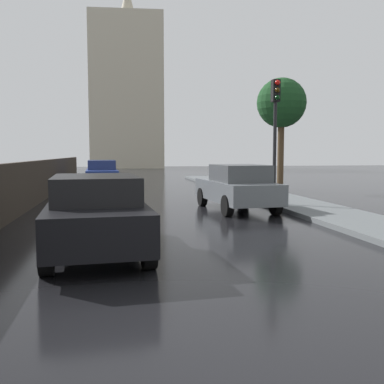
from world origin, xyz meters
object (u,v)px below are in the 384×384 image
at_px(car_blue_far_ahead, 102,173).
at_px(traffic_light, 275,118).
at_px(car_grey_near_kerb, 237,187).
at_px(car_black_behind_camera, 96,213).
at_px(street_tree_near, 281,104).

bearing_deg(car_blue_far_ahead, traffic_light, 118.57).
relative_size(car_grey_near_kerb, car_black_behind_camera, 0.98).
bearing_deg(traffic_light, car_blue_far_ahead, 121.06).
xyz_separation_m(car_black_behind_camera, traffic_light, (5.83, 6.01, 2.33)).
height_order(car_grey_near_kerb, traffic_light, traffic_light).
bearing_deg(car_grey_near_kerb, car_blue_far_ahead, 109.53).
distance_m(car_grey_near_kerb, street_tree_near, 8.51).
xyz_separation_m(car_grey_near_kerb, car_blue_far_ahead, (-4.75, 10.73, 0.00)).
bearing_deg(traffic_light, car_black_behind_camera, -134.13).
distance_m(car_blue_far_ahead, car_black_behind_camera, 16.32).
distance_m(car_blue_far_ahead, traffic_light, 12.26).
distance_m(car_black_behind_camera, traffic_light, 8.69).
bearing_deg(street_tree_near, car_grey_near_kerb, -121.93).
height_order(car_black_behind_camera, traffic_light, traffic_light).
bearing_deg(street_tree_near, traffic_light, -113.15).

